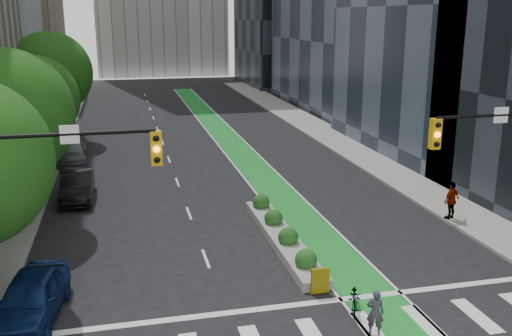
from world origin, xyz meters
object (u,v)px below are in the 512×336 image
median_planter (282,235)px  pedestrian_far (452,200)px  bicycle (355,298)px  parked_car_left_near (31,298)px  cyclist (375,312)px  parked_car_left_far (72,153)px  parked_car_left_mid (77,186)px

median_planter → pedestrian_far: pedestrian_far is taller
bicycle → pedestrian_far: size_ratio=0.89×
median_planter → pedestrian_far: (9.10, 0.67, 0.75)m
parked_car_left_near → pedestrian_far: (19.35, 5.35, 0.31)m
bicycle → parked_car_left_near: size_ratio=0.36×
bicycle → cyclist: (0.00, -1.63, 0.33)m
parked_car_left_far → pedestrian_far: 25.90m
median_planter → cyclist: (0.80, -8.29, 0.42)m
cyclist → parked_car_left_far: bearing=-42.0°
parked_car_left_mid → pedestrian_far: (18.65, -8.08, 0.34)m
median_planter → parked_car_left_far: (-10.46, 17.64, 0.37)m
cyclist → parked_car_left_near: size_ratio=0.33×
bicycle → median_planter: bearing=119.0°
bicycle → parked_car_left_mid: parked_car_left_mid is taller
parked_car_left_far → pedestrian_far: bearing=-42.2°
bicycle → parked_car_left_mid: 18.56m
parked_car_left_near → bicycle: bearing=-2.5°
parked_car_left_mid → parked_car_left_far: (-0.91, 8.90, -0.04)m
bicycle → parked_car_left_far: parked_car_left_far is taller
bicycle → parked_car_left_near: bearing=-168.0°
bicycle → parked_car_left_far: bearing=137.0°
bicycle → parked_car_left_far: (-11.26, 24.30, 0.29)m
median_planter → parked_car_left_near: parked_car_left_near is taller
bicycle → parked_car_left_near: parked_car_left_near is taller
bicycle → parked_car_left_near: 11.23m
median_planter → cyclist: bearing=-84.5°
median_planter → pedestrian_far: size_ratio=5.26×
median_planter → cyclist: cyclist is taller
cyclist → parked_car_left_far: (-11.26, 25.93, -0.05)m
pedestrian_far → parked_car_left_mid: bearing=-47.5°
cyclist → parked_car_left_mid: cyclist is taller
median_planter → parked_car_left_near: bearing=-155.5°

